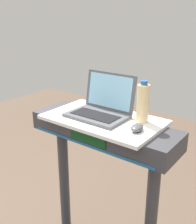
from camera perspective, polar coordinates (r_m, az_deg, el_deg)
desk_board at (r=1.57m, az=1.10°, el=-1.56°), size 0.67×0.40×0.02m
laptop at (r=1.59m, az=0.66°, el=0.95°), size 0.34×0.26×0.24m
computer_mouse at (r=1.41m, az=8.14°, el=-3.23°), size 0.08×0.11×0.03m
water_bottle at (r=1.49m, az=9.32°, el=1.84°), size 0.07×0.07×0.23m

